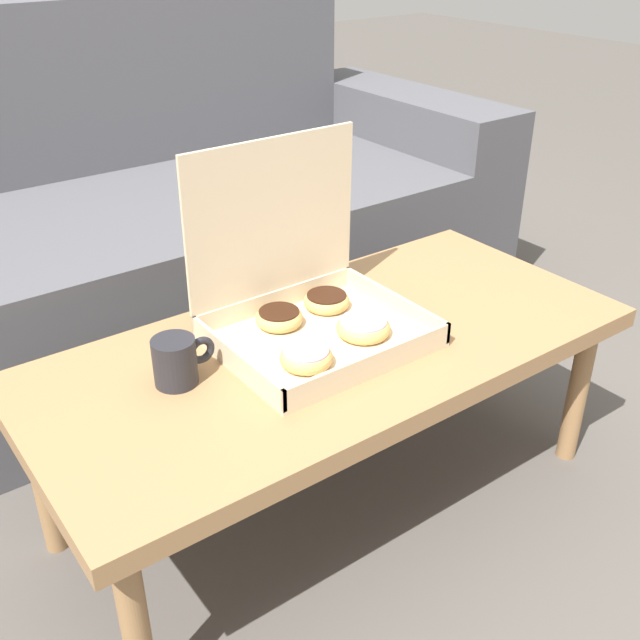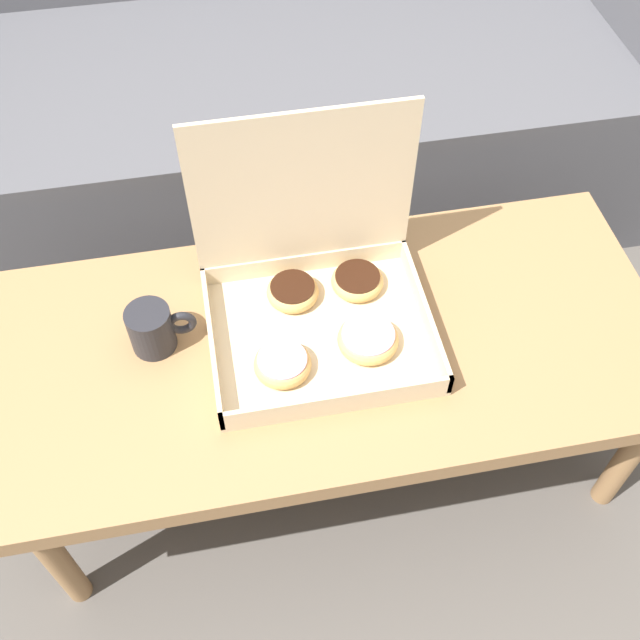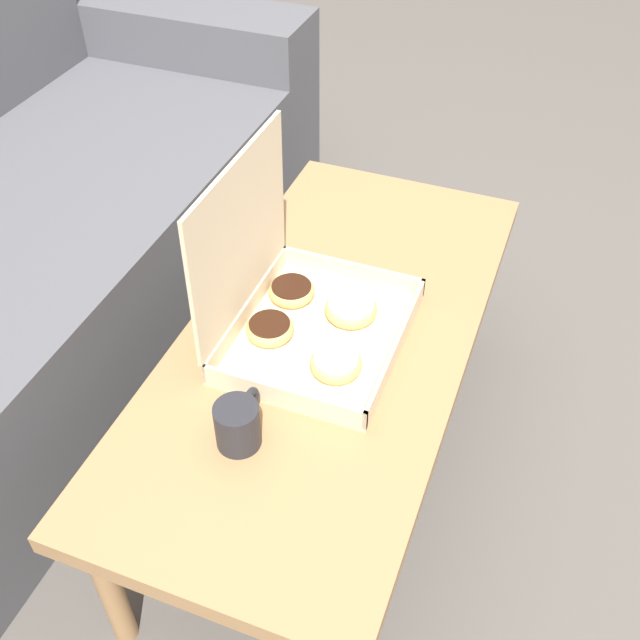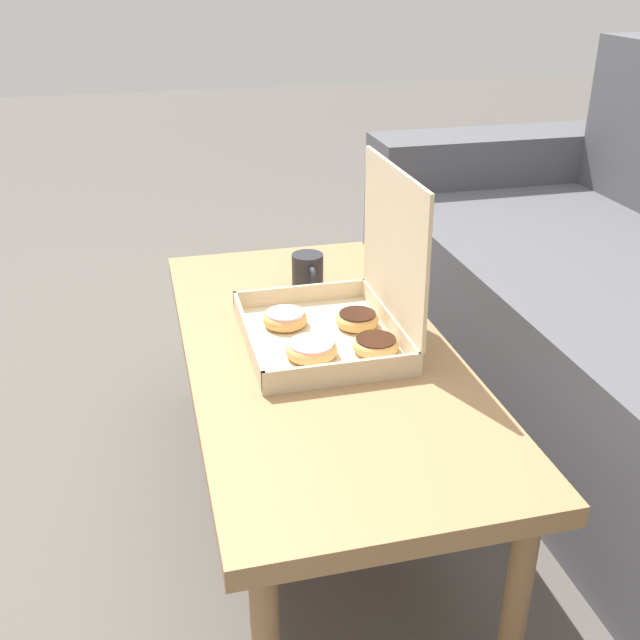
{
  "view_description": "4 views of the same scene",
  "coord_description": "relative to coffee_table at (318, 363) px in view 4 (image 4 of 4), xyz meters",
  "views": [
    {
      "loc": [
        -0.76,
        -1.08,
        1.14
      ],
      "look_at": [
        -0.02,
        -0.07,
        0.45
      ],
      "focal_mm": 42.0,
      "sensor_mm": 36.0,
      "label": 1
    },
    {
      "loc": [
        -0.17,
        -0.84,
        1.46
      ],
      "look_at": [
        -0.02,
        -0.07,
        0.45
      ],
      "focal_mm": 42.0,
      "sensor_mm": 36.0,
      "label": 2
    },
    {
      "loc": [
        -1.01,
        -0.45,
        1.42
      ],
      "look_at": [
        -0.02,
        -0.07,
        0.45
      ],
      "focal_mm": 42.0,
      "sensor_mm": 36.0,
      "label": 3
    },
    {
      "loc": [
        1.35,
        -0.41,
        1.14
      ],
      "look_at": [
        -0.02,
        -0.07,
        0.45
      ],
      "focal_mm": 42.0,
      "sensor_mm": 36.0,
      "label": 4
    }
  ],
  "objects": [
    {
      "name": "pastry_box",
      "position": [
        -0.02,
        0.05,
        0.1
      ],
      "size": [
        0.38,
        0.32,
        0.37
      ],
      "color": "beige",
      "rests_on": "coffee_table"
    },
    {
      "name": "coffee_mug",
      "position": [
        -0.3,
        0.05,
        0.08
      ],
      "size": [
        0.12,
        0.08,
        0.09
      ],
      "color": "#232328",
      "rests_on": "coffee_table"
    },
    {
      "name": "ground_plane",
      "position": [
        0.0,
        0.08,
        -0.36
      ],
      "size": [
        12.0,
        12.0,
        0.0
      ],
      "primitive_type": "plane",
      "color": "#514C47"
    },
    {
      "name": "coffee_table",
      "position": [
        0.0,
        0.0,
        0.0
      ],
      "size": [
        1.19,
        0.55,
        0.4
      ],
      "color": "#997047",
      "rests_on": "ground_plane"
    }
  ]
}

